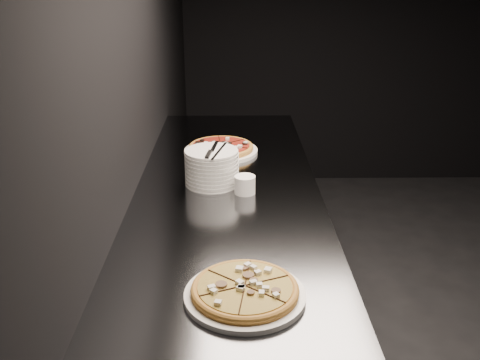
{
  "coord_description": "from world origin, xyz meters",
  "views": [
    {
      "loc": [
        -2.11,
        -1.9,
        1.76
      ],
      "look_at": [
        -2.08,
        0.04,
        0.98
      ],
      "focal_mm": 40.0,
      "sensor_mm": 36.0,
      "label": 1
    }
  ],
  "objects_px": {
    "cutlery": "(213,151)",
    "pizza_mushroom": "(245,291)",
    "counter": "(228,297)",
    "plate_stack": "(212,167)",
    "ramekin": "(245,184)",
    "pizza_tomato": "(221,148)"
  },
  "relations": [
    {
      "from": "counter",
      "to": "pizza_mushroom",
      "type": "distance_m",
      "value": 0.83
    },
    {
      "from": "pizza_tomato",
      "to": "ramekin",
      "type": "relative_size",
      "value": 5.0
    },
    {
      "from": "counter",
      "to": "plate_stack",
      "type": "xyz_separation_m",
      "value": [
        -0.06,
        0.14,
        0.53
      ]
    },
    {
      "from": "cutlery",
      "to": "pizza_mushroom",
      "type": "bearing_deg",
      "value": -74.6
    },
    {
      "from": "plate_stack",
      "to": "ramekin",
      "type": "xyz_separation_m",
      "value": [
        0.13,
        -0.1,
        -0.03
      ]
    },
    {
      "from": "cutlery",
      "to": "ramekin",
      "type": "height_order",
      "value": "cutlery"
    },
    {
      "from": "counter",
      "to": "cutlery",
      "type": "xyz_separation_m",
      "value": [
        -0.06,
        0.12,
        0.61
      ]
    },
    {
      "from": "counter",
      "to": "pizza_mushroom",
      "type": "height_order",
      "value": "pizza_mushroom"
    },
    {
      "from": "ramekin",
      "to": "pizza_tomato",
      "type": "bearing_deg",
      "value": 101.92
    },
    {
      "from": "pizza_mushroom",
      "to": "plate_stack",
      "type": "bearing_deg",
      "value": 98.2
    },
    {
      "from": "ramekin",
      "to": "pizza_mushroom",
      "type": "bearing_deg",
      "value": -91.25
    },
    {
      "from": "counter",
      "to": "pizza_mushroom",
      "type": "xyz_separation_m",
      "value": [
        0.05,
        -0.68,
        0.48
      ]
    },
    {
      "from": "plate_stack",
      "to": "counter",
      "type": "bearing_deg",
      "value": -65.29
    },
    {
      "from": "pizza_mushroom",
      "to": "pizza_tomato",
      "type": "relative_size",
      "value": 0.93
    },
    {
      "from": "pizza_mushroom",
      "to": "plate_stack",
      "type": "height_order",
      "value": "plate_stack"
    },
    {
      "from": "counter",
      "to": "ramekin",
      "type": "relative_size",
      "value": 29.61
    },
    {
      "from": "pizza_mushroom",
      "to": "pizza_tomato",
      "type": "distance_m",
      "value": 1.22
    },
    {
      "from": "cutlery",
      "to": "counter",
      "type": "bearing_deg",
      "value": -58.05
    },
    {
      "from": "ramekin",
      "to": "cutlery",
      "type": "bearing_deg",
      "value": 146.57
    },
    {
      "from": "cutlery",
      "to": "plate_stack",
      "type": "bearing_deg",
      "value": 125.27
    },
    {
      "from": "plate_stack",
      "to": "cutlery",
      "type": "height_order",
      "value": "cutlery"
    },
    {
      "from": "counter",
      "to": "pizza_mushroom",
      "type": "relative_size",
      "value": 6.38
    }
  ]
}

